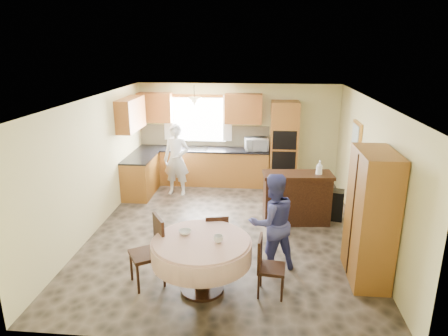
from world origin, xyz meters
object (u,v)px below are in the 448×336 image
person_dining (272,222)px  chair_right (267,263)px  cupboard (371,217)px  oven_tower (284,145)px  dining_table (202,251)px  person_sink (176,160)px  chair_back (217,237)px  sideboard (296,199)px  chair_left (152,247)px

person_dining → chair_right: bearing=59.7°
cupboard → oven_tower: bearing=104.9°
dining_table → chair_right: chair_right is taller
cupboard → dining_table: (-2.42, -0.58, -0.36)m
cupboard → person_sink: cupboard is taller
chair_back → person_sink: person_sink is taller
dining_table → chair_right: 0.93m
dining_table → oven_tower: bearing=73.7°
person_sink → person_dining: 3.78m
person_sink → chair_right: bearing=-54.5°
sideboard → person_sink: person_sink is taller
cupboard → chair_right: bearing=-159.4°
sideboard → dining_table: (-1.52, -2.49, 0.15)m
sideboard → cupboard: size_ratio=0.67×
cupboard → dining_table: size_ratio=1.41×
chair_left → person_sink: person_sink is taller
sideboard → chair_back: sideboard is taller
dining_table → chair_back: size_ratio=1.62×
chair_right → oven_tower: bearing=0.3°
sideboard → chair_right: (-0.61, -2.47, 0.00)m
sideboard → chair_right: size_ratio=1.54×
sideboard → person_dining: (-0.52, -1.77, 0.31)m
oven_tower → cupboard: (1.07, -4.03, -0.07)m
oven_tower → person_sink: 2.63m
chair_left → chair_back: bearing=92.2°
chair_left → chair_right: chair_left is taller
person_sink → sideboard: bearing=-19.6°
oven_tower → dining_table: bearing=-106.3°
oven_tower → sideboard: (0.17, -2.12, -0.58)m
oven_tower → dining_table: size_ratio=1.50×
dining_table → chair_right: size_ratio=1.62×
chair_back → person_sink: size_ratio=0.52×
person_sink → dining_table: bearing=-66.2°
person_sink → chair_left: bearing=-76.9°
oven_tower → chair_left: 4.96m
chair_right → person_dining: bearing=-1.0°
dining_table → chair_left: 0.77m
sideboard → dining_table: 2.92m
cupboard → person_dining: cupboard is taller
oven_tower → chair_right: oven_tower is taller
dining_table → chair_back: chair_back is taller
chair_left → person_sink: bearing=154.1°
oven_tower → chair_left: bearing=-115.2°
dining_table → chair_back: (0.13, 0.74, -0.15)m
chair_right → person_sink: 4.35m
cupboard → chair_left: 3.23m
person_sink → person_dining: person_sink is taller
cupboard → chair_back: 2.35m
sideboard → person_dining: 1.87m
person_sink → cupboard: bearing=-35.3°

